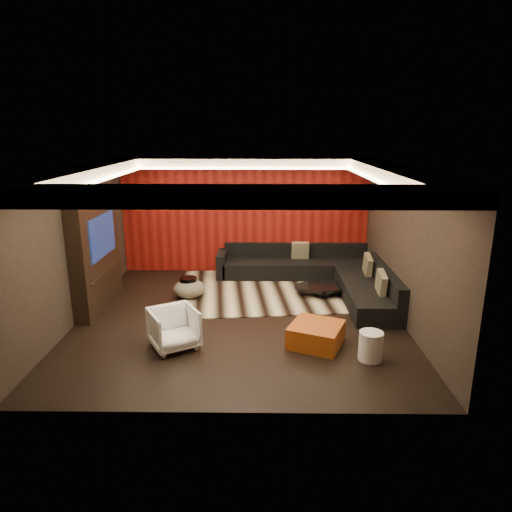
{
  "coord_description": "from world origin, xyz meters",
  "views": [
    {
      "loc": [
        0.41,
        -8.0,
        3.44
      ],
      "look_at": [
        0.3,
        0.6,
        1.05
      ],
      "focal_mm": 32.0,
      "sensor_mm": 36.0,
      "label": 1
    }
  ],
  "objects_px": {
    "coffee_table": "(323,290)",
    "orange_ottoman": "(316,335)",
    "drum_stool": "(189,287)",
    "sectional_sofa": "(320,275)",
    "white_side_table": "(371,346)",
    "armchair": "(174,328)"
  },
  "relations": [
    {
      "from": "drum_stool",
      "to": "sectional_sofa",
      "type": "relative_size",
      "value": 0.12
    },
    {
      "from": "drum_stool",
      "to": "sectional_sofa",
      "type": "bearing_deg",
      "value": 15.36
    },
    {
      "from": "drum_stool",
      "to": "white_side_table",
      "type": "height_order",
      "value": "white_side_table"
    },
    {
      "from": "white_side_table",
      "to": "orange_ottoman",
      "type": "xyz_separation_m",
      "value": [
        -0.78,
        0.5,
        -0.05
      ]
    },
    {
      "from": "sectional_sofa",
      "to": "drum_stool",
      "type": "bearing_deg",
      "value": -164.64
    },
    {
      "from": "drum_stool",
      "to": "armchair",
      "type": "height_order",
      "value": "armchair"
    },
    {
      "from": "white_side_table",
      "to": "orange_ottoman",
      "type": "relative_size",
      "value": 0.57
    },
    {
      "from": "drum_stool",
      "to": "coffee_table",
      "type": "bearing_deg",
      "value": 3.25
    },
    {
      "from": "drum_stool",
      "to": "white_side_table",
      "type": "distance_m",
      "value": 4.19
    },
    {
      "from": "coffee_table",
      "to": "orange_ottoman",
      "type": "relative_size",
      "value": 1.52
    },
    {
      "from": "white_side_table",
      "to": "sectional_sofa",
      "type": "xyz_separation_m",
      "value": [
        -0.36,
        3.46,
        0.03
      ]
    },
    {
      "from": "orange_ottoman",
      "to": "white_side_table",
      "type": "bearing_deg",
      "value": -32.82
    },
    {
      "from": "armchair",
      "to": "coffee_table",
      "type": "bearing_deg",
      "value": 12.26
    },
    {
      "from": "drum_stool",
      "to": "sectional_sofa",
      "type": "xyz_separation_m",
      "value": [
        2.87,
        0.79,
        0.03
      ]
    },
    {
      "from": "drum_stool",
      "to": "armchair",
      "type": "bearing_deg",
      "value": -86.88
    },
    {
      "from": "orange_ottoman",
      "to": "sectional_sofa",
      "type": "bearing_deg",
      "value": 81.9
    },
    {
      "from": "white_side_table",
      "to": "sectional_sofa",
      "type": "relative_size",
      "value": 0.13
    },
    {
      "from": "coffee_table",
      "to": "orange_ottoman",
      "type": "xyz_separation_m",
      "value": [
        -0.41,
        -2.33,
        0.06
      ]
    },
    {
      "from": "coffee_table",
      "to": "drum_stool",
      "type": "xyz_separation_m",
      "value": [
        -2.86,
        -0.16,
        0.11
      ]
    },
    {
      "from": "armchair",
      "to": "orange_ottoman",
      "type": "bearing_deg",
      "value": -26.65
    },
    {
      "from": "orange_ottoman",
      "to": "sectional_sofa",
      "type": "distance_m",
      "value": 2.99
    },
    {
      "from": "drum_stool",
      "to": "orange_ottoman",
      "type": "distance_m",
      "value": 3.27
    }
  ]
}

